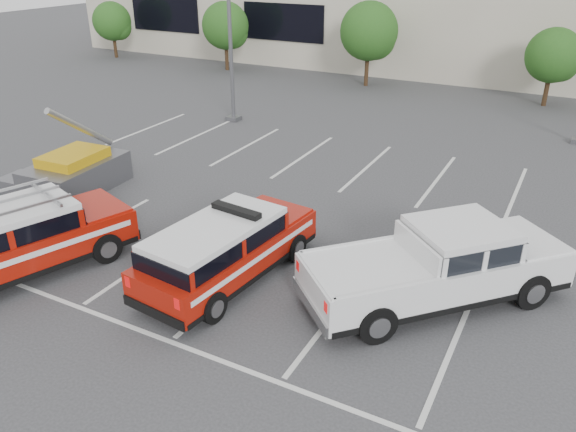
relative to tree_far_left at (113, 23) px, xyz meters
name	(u,v)px	position (x,y,z in m)	size (l,w,h in m)	color
ground	(241,279)	(24.91, -22.05, -2.50)	(120.00, 120.00, 0.00)	#363638
stall_markings	(317,212)	(24.91, -17.55, -2.50)	(23.00, 15.00, 0.01)	silver
tree_far_left	(113,23)	(0.00, 0.00, 0.00)	(2.77, 2.77, 3.99)	#3F2B19
tree_left	(227,27)	(10.00, 0.00, 0.27)	(3.07, 3.07, 4.42)	#3F2B19
tree_mid_left	(371,33)	(20.00, 0.00, 0.54)	(3.37, 3.37, 4.85)	#3F2B19
tree_mid_right	(555,57)	(30.00, 0.00, 0.00)	(2.77, 2.77, 3.99)	#3F2B19
light_pole_left	(229,7)	(16.91, -10.05, 2.68)	(0.90, 0.60, 10.24)	#59595E
fire_chief_suv	(227,253)	(24.60, -22.18, -1.75)	(2.46, 5.38, 1.83)	#971207
white_pickup	(437,272)	(29.48, -20.62, -1.74)	(5.85, 5.99, 1.91)	silver
ladder_suv	(20,243)	(19.75, -24.37, -1.67)	(3.71, 5.70, 2.09)	#971207
utility_rig	(72,173)	(16.67, -19.84, -1.89)	(3.07, 3.75, 3.07)	#59595E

